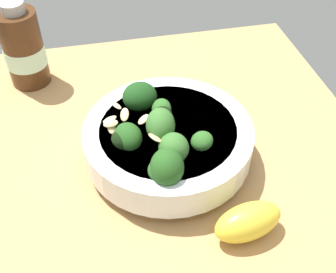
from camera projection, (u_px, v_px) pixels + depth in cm
name	position (u px, v px, depth cm)	size (l,w,h in cm)	color
ground_plane	(141.00, 183.00, 56.16)	(64.74, 64.74, 4.77)	tan
bowl_of_broccoli	(166.00, 139.00, 53.30)	(21.54, 21.54, 10.27)	white
lemon_wedge	(248.00, 222.00, 46.27)	(8.03, 4.02, 4.36)	yellow
bottle_tall	(24.00, 49.00, 64.53)	(6.29, 6.29, 13.58)	#472814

